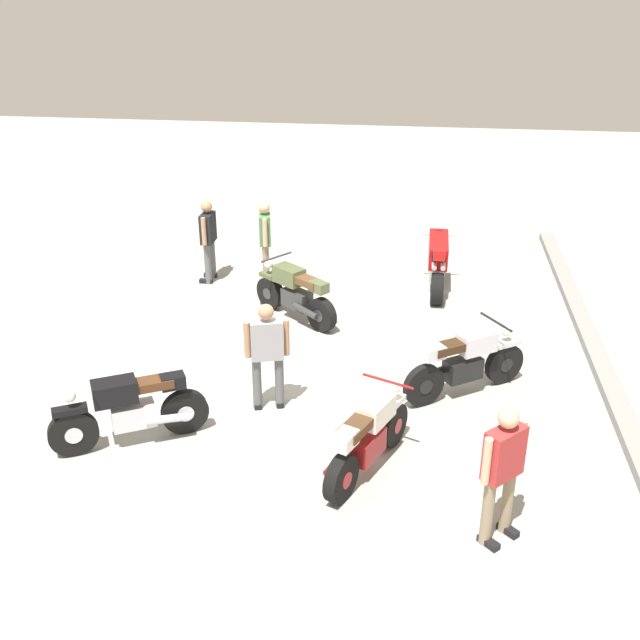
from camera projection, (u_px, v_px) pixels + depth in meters
The scene contains 11 objects.
ground_plane at pixel (305, 373), 11.82m from camera, with size 40.00×40.00×0.00m, color #9E9E99.
curb_edge at pixel (611, 388), 11.25m from camera, with size 14.00×0.30×0.15m, color gray.
motorcycle_silver_cruiser at pixel (465, 362), 11.04m from camera, with size 1.27×1.80×1.09m.
motorcycle_olive_vintage at pixel (295, 294), 13.40m from camera, with size 1.33×1.63×1.07m.
motorcycle_cream_vintage at pixel (368, 438), 9.34m from camera, with size 1.85×1.02×1.07m.
motorcycle_black_cruiser at pixel (130, 409), 9.88m from camera, with size 1.10×1.89×1.09m.
motorcycle_red_sportbike at pixel (438, 261), 14.57m from camera, with size 1.95×0.70×1.14m.
person_in_green_shirt at pixel (265, 237), 14.78m from camera, with size 0.65×0.38×1.66m.
person_in_red_shirt at pixel (503, 466), 8.05m from camera, with size 0.55×0.54×1.67m.
person_in_black_shirt at pixel (208, 236), 14.87m from camera, with size 0.64×0.31×1.65m.
person_in_gray_shirt at pixel (267, 351), 10.52m from camera, with size 0.41×0.63×1.62m.
Camera 1 is at (10.22, 1.58, 5.80)m, focal length 42.46 mm.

